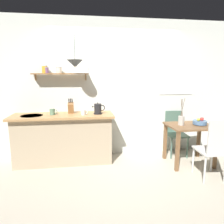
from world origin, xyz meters
TOP-DOWN VIEW (x-y plane):
  - ground_plane at (0.00, 0.00)m, footprint 14.00×14.00m
  - back_wall at (0.20, 0.65)m, footprint 6.80×0.11m
  - kitchen_counter at (-1.00, 0.32)m, footprint 1.83×0.63m
  - wall_shelf at (-1.11, 0.49)m, footprint 1.03×0.20m
  - dining_table at (1.29, -0.08)m, footprint 0.80×0.64m
  - dining_chair_near at (1.33, -0.71)m, footprint 0.41×0.46m
  - dining_chair_far at (1.24, 0.42)m, footprint 0.41×0.46m
  - fruit_bowl at (1.46, -0.09)m, footprint 0.24×0.24m
  - twig_vase at (1.12, -0.05)m, footprint 0.11×0.11m
  - electric_kettle at (-0.36, 0.27)m, footprint 0.24×0.16m
  - knife_block at (-0.86, 0.39)m, footprint 0.10×0.17m
  - coffee_mug_by_sink at (-1.18, 0.30)m, footprint 0.14×0.09m
  - coffee_mug_spare at (-0.62, 0.20)m, footprint 0.12×0.08m
  - pendant_lamp at (-0.74, 0.17)m, footprint 0.27×0.27m

SIDE VIEW (x-z plane):
  - ground_plane at x=0.00m, z-range 0.00..0.00m
  - kitchen_counter at x=-1.00m, z-range 0.01..0.92m
  - dining_chair_far at x=1.24m, z-range 0.05..0.93m
  - dining_chair_near at x=1.33m, z-range 0.04..1.03m
  - dining_table at x=1.29m, z-range 0.22..0.96m
  - fruit_bowl at x=1.46m, z-range 0.72..0.86m
  - twig_vase at x=1.12m, z-range 0.58..1.07m
  - coffee_mug_spare at x=-0.62m, z-range 0.92..1.01m
  - coffee_mug_by_sink at x=-1.18m, z-range 0.92..1.03m
  - electric_kettle at x=-0.36m, z-range 0.90..1.12m
  - knife_block at x=-0.86m, z-range 0.89..1.17m
  - back_wall at x=0.20m, z-range 0.00..2.70m
  - wall_shelf at x=-1.11m, z-range 1.54..1.81m
  - pendant_lamp at x=-0.74m, z-range 1.53..2.10m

